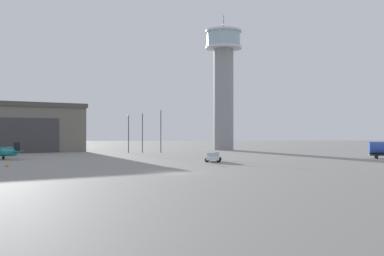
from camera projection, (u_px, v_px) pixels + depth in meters
ground_plane at (172, 172)px, 51.52m from camera, size 400.00×400.00×0.00m
control_tower at (224, 78)px, 118.86m from camera, size 9.11×9.11×34.21m
hangar at (13, 128)px, 106.58m from camera, size 33.40×28.94×10.99m
car_white at (213, 157)px, 70.57m from camera, size 2.89×4.56×1.37m
light_post_west at (142, 129)px, 103.59m from camera, size 0.44×0.44×8.74m
light_post_east at (129, 130)px, 101.00m from camera, size 0.44×0.44×8.31m
light_post_north at (161, 127)px, 102.34m from camera, size 0.44×0.44×9.42m
traffic_cone_near_left at (7, 164)px, 60.61m from camera, size 0.36×0.36×0.71m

